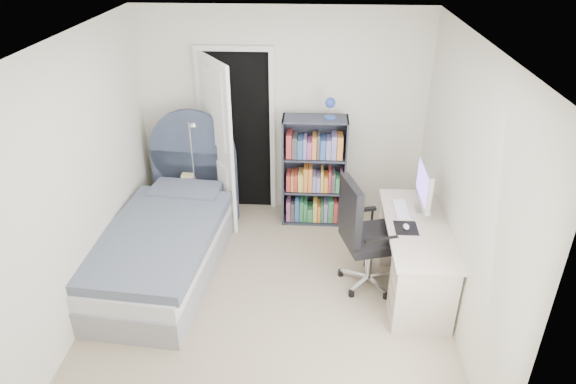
# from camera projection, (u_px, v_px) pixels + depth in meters

# --- Properties ---
(room_shell) EXTENTS (3.50, 3.70, 2.60)m
(room_shell) POSITION_uv_depth(u_px,v_px,m) (269.00, 183.00, 4.54)
(room_shell) COLOR gray
(room_shell) RESTS_ON ground
(door) EXTENTS (0.92, 0.71, 2.06)m
(door) POSITION_uv_depth(u_px,v_px,m) (225.00, 138.00, 6.04)
(door) COLOR black
(door) RESTS_ON ground
(bed) EXTENTS (1.26, 2.36, 1.40)m
(bed) POSITION_uv_depth(u_px,v_px,m) (167.00, 239.00, 5.44)
(bed) COLOR gray
(bed) RESTS_ON ground
(nightstand) EXTENTS (0.42, 0.42, 0.61)m
(nightstand) POSITION_uv_depth(u_px,v_px,m) (194.00, 187.00, 6.28)
(nightstand) COLOR tan
(nightstand) RESTS_ON ground
(floor_lamp) EXTENTS (0.19, 0.19, 1.33)m
(floor_lamp) POSITION_uv_depth(u_px,v_px,m) (196.00, 184.00, 6.06)
(floor_lamp) COLOR silver
(floor_lamp) RESTS_ON ground
(bookcase) EXTENTS (0.75, 0.32, 1.59)m
(bookcase) POSITION_uv_depth(u_px,v_px,m) (315.00, 176.00, 6.11)
(bookcase) COLOR #323544
(bookcase) RESTS_ON ground
(desk) EXTENTS (0.59, 1.48, 1.21)m
(desk) POSITION_uv_depth(u_px,v_px,m) (414.00, 253.00, 5.08)
(desk) COLOR beige
(desk) RESTS_ON ground
(office_chair) EXTENTS (0.65, 0.67, 1.18)m
(office_chair) POSITION_uv_depth(u_px,v_px,m) (363.00, 231.00, 4.98)
(office_chair) COLOR silver
(office_chair) RESTS_ON ground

